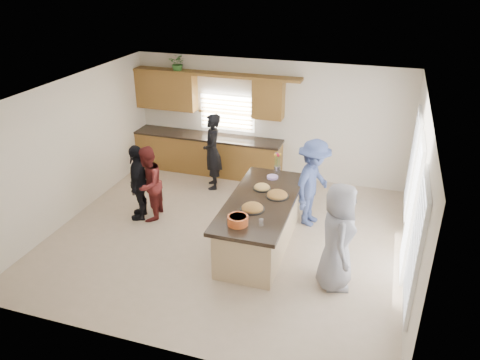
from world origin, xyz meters
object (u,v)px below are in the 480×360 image
(woman_left_back, at_px, (212,152))
(woman_left_front, at_px, (139,182))
(woman_right_back, at_px, (313,183))
(woman_left_mid, at_px, (148,184))
(island, at_px, (261,224))
(salad_bowl, at_px, (238,220))
(woman_right_front, at_px, (338,237))

(woman_left_back, xyz_separation_m, woman_left_front, (-0.91, -1.76, -0.09))
(woman_left_front, height_order, woman_right_back, woman_right_back)
(woman_left_mid, bearing_deg, woman_right_back, 93.61)
(woman_left_mid, bearing_deg, woman_left_back, 147.08)
(woman_left_mid, xyz_separation_m, woman_right_back, (3.16, 0.81, 0.11))
(woman_left_front, bearing_deg, woman_right_back, 87.30)
(woman_left_mid, relative_size, woman_left_front, 0.98)
(woman_left_mid, bearing_deg, island, 72.64)
(island, distance_m, salad_bowl, 1.11)
(woman_left_back, height_order, woman_left_mid, woman_left_back)
(woman_left_back, distance_m, woman_left_mid, 1.89)
(salad_bowl, distance_m, woman_right_back, 2.21)
(island, xyz_separation_m, woman_left_front, (-2.62, 0.27, 0.34))
(woman_right_back, bearing_deg, woman_left_front, 118.70)
(woman_right_back, xyz_separation_m, woman_right_front, (0.70, -1.84, 0.02))
(island, relative_size, woman_left_front, 1.71)
(woman_left_back, bearing_deg, island, 16.72)
(woman_left_front, xyz_separation_m, woman_right_back, (3.36, 0.82, 0.10))
(woman_left_back, relative_size, woman_right_back, 0.99)
(woman_left_front, bearing_deg, woman_right_front, 59.46)
(salad_bowl, bearing_deg, woman_right_back, 66.53)
(woman_left_mid, height_order, woman_left_front, woman_left_front)
(woman_right_front, bearing_deg, woman_left_front, 63.17)
(salad_bowl, relative_size, woman_left_mid, 0.22)
(salad_bowl, relative_size, woman_right_back, 0.19)
(salad_bowl, height_order, woman_right_front, woman_right_front)
(island, height_order, woman_right_back, woman_right_back)
(woman_left_front, distance_m, woman_right_front, 4.19)
(salad_bowl, relative_size, woman_left_front, 0.21)
(woman_left_front, bearing_deg, salad_bowl, 47.70)
(island, relative_size, woman_left_back, 1.54)
(woman_right_back, bearing_deg, woman_left_mid, 119.30)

